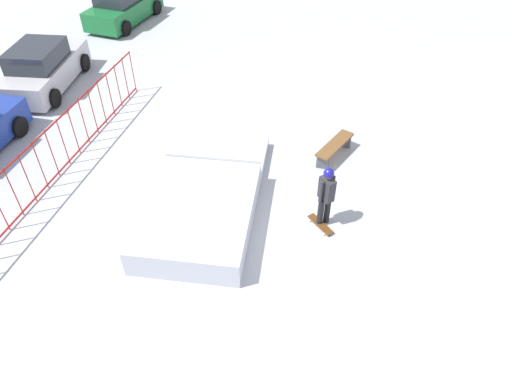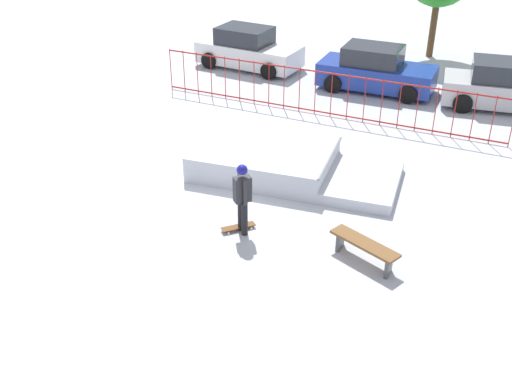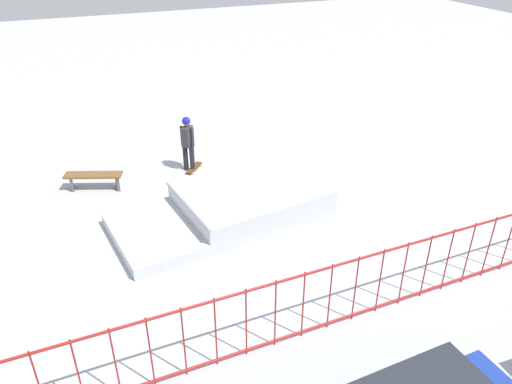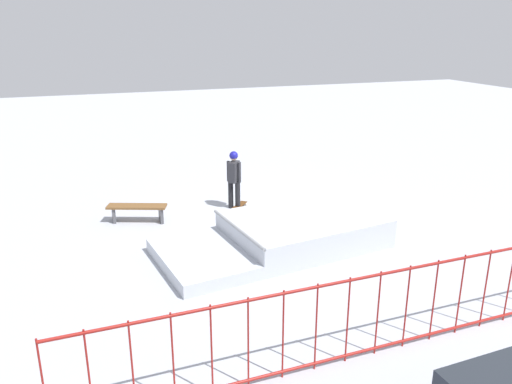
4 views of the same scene
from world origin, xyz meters
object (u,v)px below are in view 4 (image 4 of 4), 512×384
skate_ramp (287,234)px  skateboard (239,206)px  park_bench (137,210)px  skater (234,175)px

skate_ramp → skateboard: (0.28, -2.96, -0.24)m
park_bench → skateboard: bearing=-177.8°
skateboard → park_bench: park_bench is taller
skate_ramp → skateboard: size_ratio=7.79×
skateboard → park_bench: 2.97m
skate_ramp → skater: size_ratio=3.31×
skateboard → park_bench: (2.96, 0.12, 0.28)m
skateboard → skate_ramp: bearing=-133.3°
skater → skateboard: skater is taller
skate_ramp → skateboard: skate_ramp is taller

